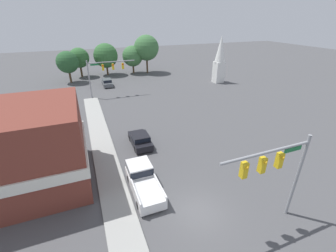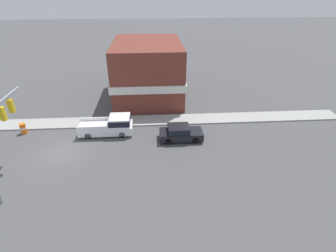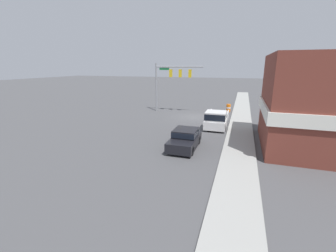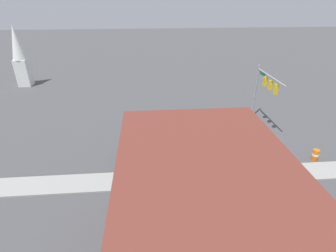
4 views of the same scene
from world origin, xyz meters
name	(u,v)px [view 4 (image 4 of 4)]	position (x,y,z in m)	size (l,w,h in m)	color
ground_plane	(250,141)	(0.00, 0.00, 0.00)	(200.00, 200.00, 0.00)	#4C4C4F
sidewalk_curb	(273,173)	(-5.70, 0.00, 0.07)	(2.40, 60.00, 0.14)	#9E9E99
near_signal_assembly	(265,86)	(3.81, -2.45, 4.90)	(6.69, 0.49, 6.71)	gray
car_lead	(146,147)	(-1.58, 11.15, 0.78)	(1.94, 4.22, 1.49)	black
pickup_truck_parked	(220,152)	(-3.25, 4.22, 0.93)	(2.10, 5.38, 1.90)	black
construction_barrel	(315,155)	(-3.90, -4.84, 0.56)	(0.61, 0.61, 1.10)	orange
corner_brick_building	(202,214)	(-13.21, 8.10, 3.54)	(11.91, 8.85, 7.22)	brown
church_steeple	(19,55)	(21.73, 31.41, 5.15)	(2.22, 2.22, 9.84)	white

